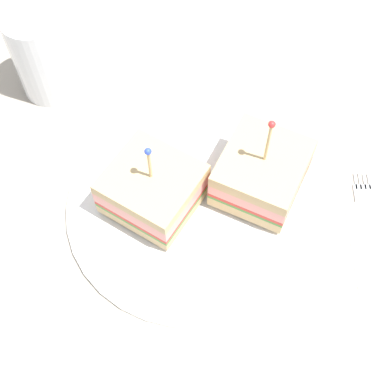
{
  "coord_description": "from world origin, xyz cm",
  "views": [
    {
      "loc": [
        16.67,
        22.31,
        51.09
      ],
      "look_at": [
        0.0,
        0.0,
        3.0
      ],
      "focal_mm": 50.45,
      "sensor_mm": 36.0,
      "label": 1
    }
  ],
  "objects_px": {
    "sandwich_half_front": "(153,189)",
    "plate": "(192,204)",
    "fork": "(367,211)",
    "drink_glass": "(44,58)",
    "sandwich_half_back": "(262,173)"
  },
  "relations": [
    {
      "from": "plate",
      "to": "sandwich_half_front",
      "type": "bearing_deg",
      "value": -38.03
    },
    {
      "from": "sandwich_half_back",
      "to": "drink_glass",
      "type": "relative_size",
      "value": 1.08
    },
    {
      "from": "sandwich_half_front",
      "to": "plate",
      "type": "bearing_deg",
      "value": 141.97
    },
    {
      "from": "sandwich_half_back",
      "to": "fork",
      "type": "height_order",
      "value": "sandwich_half_back"
    },
    {
      "from": "drink_glass",
      "to": "fork",
      "type": "height_order",
      "value": "drink_glass"
    },
    {
      "from": "sandwich_half_front",
      "to": "fork",
      "type": "distance_m",
      "value": 0.23
    },
    {
      "from": "sandwich_half_front",
      "to": "sandwich_half_back",
      "type": "bearing_deg",
      "value": 152.73
    },
    {
      "from": "sandwich_half_back",
      "to": "drink_glass",
      "type": "bearing_deg",
      "value": -68.33
    },
    {
      "from": "plate",
      "to": "drink_glass",
      "type": "xyz_separation_m",
      "value": [
        0.04,
        -0.24,
        0.04
      ]
    },
    {
      "from": "sandwich_half_front",
      "to": "drink_glass",
      "type": "xyz_separation_m",
      "value": [
        0.0,
        -0.21,
        0.01
      ]
    },
    {
      "from": "sandwich_half_back",
      "to": "fork",
      "type": "xyz_separation_m",
      "value": [
        -0.08,
        0.09,
        -0.03
      ]
    },
    {
      "from": "sandwich_half_front",
      "to": "fork",
      "type": "relative_size",
      "value": 1.07
    },
    {
      "from": "sandwich_half_back",
      "to": "fork",
      "type": "bearing_deg",
      "value": 129.95
    },
    {
      "from": "plate",
      "to": "fork",
      "type": "distance_m",
      "value": 0.19
    },
    {
      "from": "sandwich_half_front",
      "to": "sandwich_half_back",
      "type": "relative_size",
      "value": 0.95
    }
  ]
}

